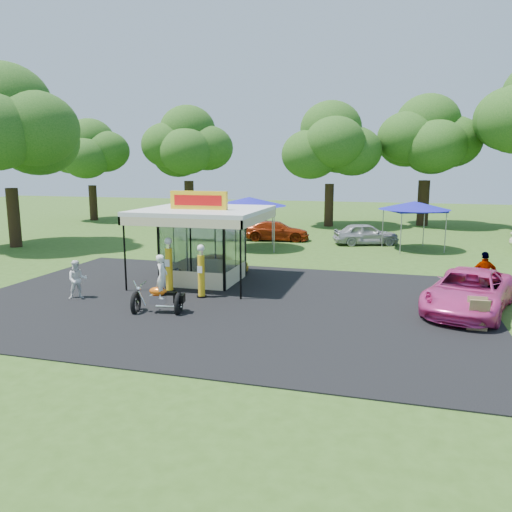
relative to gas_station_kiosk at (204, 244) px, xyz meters
The scene contains 22 objects.
ground 5.67m from the gas_station_kiosk, 68.18° to the right, with size 120.00×120.00×0.00m, color #325119.
asphalt_apron 4.01m from the gas_station_kiosk, 56.26° to the right, with size 20.00×14.00×0.04m, color black.
gas_station_kiosk is the anchor object (origin of this frame).
gas_pump_left 2.38m from the gas_station_kiosk, 108.29° to the right, with size 0.44×0.44×2.34m.
gas_pump_right 2.93m from the gas_station_kiosk, 70.69° to the right, with size 0.41×0.41×2.18m.
motorcycle 5.18m from the gas_station_kiosk, 86.27° to the right, with size 1.96×1.21×2.24m.
spare_tires 1.90m from the gas_station_kiosk, 147.93° to the right, with size 0.88×0.61×0.72m.
a_frame_sign 11.84m from the gas_station_kiosk, 20.67° to the right, with size 0.62×0.56×1.10m.
kiosk_car 2.56m from the gas_station_kiosk, 90.00° to the left, with size 1.13×2.82×0.96m, color yellow.
pink_sedan 11.23m from the gas_station_kiosk, ahead, with size 2.54×5.50×1.53m, color #DC3B8E.
spectator_west 5.70m from the gas_station_kiosk, 132.38° to the right, with size 0.76×0.59×1.57m, color white.
spectator_east_b 11.90m from the gas_station_kiosk, ahead, with size 1.11×0.46×1.90m, color gray.
bg_car_a 13.27m from the gas_station_kiosk, 111.39° to the left, with size 1.50×4.31×1.42m, color silver.
bg_car_b 13.61m from the gas_station_kiosk, 89.49° to the left, with size 1.93×4.75×1.38m, color #92280B.
bg_car_c 14.81m from the gas_station_kiosk, 64.14° to the left, with size 1.74×4.31×1.47m, color #A09FA4.
tent_west 9.74m from the gas_station_kiosk, 94.20° to the left, with size 4.74×4.74×3.32m.
tent_east 15.30m from the gas_station_kiosk, 51.91° to the left, with size 4.41×4.41×3.08m.
oak_far_a 30.34m from the gas_station_kiosk, 132.74° to the left, with size 8.05×8.05×9.54m.
oak_far_b 26.90m from the gas_station_kiosk, 114.66° to the left, with size 8.94×8.94×10.67m.
oak_far_c 23.93m from the gas_station_kiosk, 83.64° to the left, with size 8.94×8.94×10.53m.
oak_far_d 28.63m from the gas_station_kiosk, 67.84° to the left, with size 9.37×9.37×11.15m.
oak_near 17.72m from the gas_station_kiosk, 158.72° to the left, with size 9.90×9.90×11.40m.
Camera 1 is at (6.35, -15.88, 5.25)m, focal length 35.00 mm.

